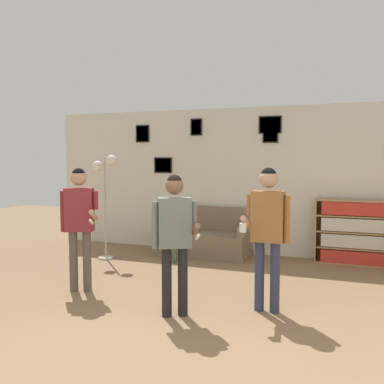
% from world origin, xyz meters
% --- Properties ---
extents(ground_plane, '(20.00, 20.00, 0.00)m').
position_xyz_m(ground_plane, '(0.00, 0.00, 0.00)').
color(ground_plane, '#846647').
extents(wall_back, '(8.19, 0.08, 2.70)m').
position_xyz_m(wall_back, '(-0.01, 4.70, 1.36)').
color(wall_back, silver).
rests_on(wall_back, ground_plane).
extents(couch, '(1.64, 0.80, 0.86)m').
position_xyz_m(couch, '(-0.79, 4.28, 0.29)').
color(couch, '#7A6651').
rests_on(couch, ground_plane).
extents(bookshelf, '(1.20, 0.30, 1.08)m').
position_xyz_m(bookshelf, '(1.73, 4.48, 0.54)').
color(bookshelf, '#A87F51').
rests_on(bookshelf, ground_plane).
extents(floor_lamp, '(0.47, 0.28, 1.83)m').
position_xyz_m(floor_lamp, '(-2.34, 3.39, 1.39)').
color(floor_lamp, '#ADA89E').
rests_on(floor_lamp, ground_plane).
extents(person_player_foreground_left, '(0.57, 0.40, 1.64)m').
position_xyz_m(person_player_foreground_left, '(-1.66, 1.66, 1.00)').
color(person_player_foreground_left, brown).
rests_on(person_player_foreground_left, ground_plane).
extents(person_player_foreground_center, '(0.59, 0.37, 1.59)m').
position_xyz_m(person_player_foreground_center, '(-0.13, 1.25, 0.96)').
color(person_player_foreground_center, black).
rests_on(person_player_foreground_center, ground_plane).
extents(person_watcher_holding_cup, '(0.51, 0.41, 1.66)m').
position_xyz_m(person_watcher_holding_cup, '(0.81, 1.75, 1.02)').
color(person_watcher_holding_cup, '#2D334C').
rests_on(person_watcher_holding_cup, ground_plane).
extents(bottle_on_floor, '(0.07, 0.07, 0.30)m').
position_xyz_m(bottle_on_floor, '(-1.08, 3.54, 0.12)').
color(bottle_on_floor, '#3D6638').
rests_on(bottle_on_floor, ground_plane).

